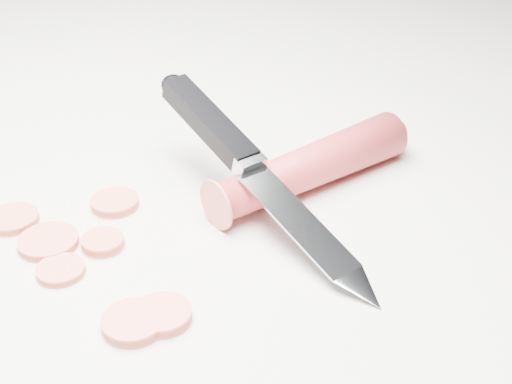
% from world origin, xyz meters
% --- Properties ---
extents(ground, '(2.40, 2.40, 0.00)m').
position_xyz_m(ground, '(0.00, 0.00, 0.00)').
color(ground, silver).
rests_on(ground, ground).
extents(carrot, '(0.10, 0.17, 0.03)m').
position_xyz_m(carrot, '(0.09, 0.07, 0.02)').
color(carrot, red).
rests_on(carrot, ground).
extents(carrot_slice_0, '(0.04, 0.04, 0.01)m').
position_xyz_m(carrot_slice_0, '(-0.04, -0.07, 0.00)').
color(carrot_slice_0, '#F16550').
rests_on(carrot_slice_0, ground).
extents(carrot_slice_1, '(0.03, 0.03, 0.01)m').
position_xyz_m(carrot_slice_1, '(-0.01, -0.09, 0.00)').
color(carrot_slice_1, '#F16550').
rests_on(carrot_slice_1, ground).
extents(carrot_slice_2, '(0.03, 0.03, 0.01)m').
position_xyz_m(carrot_slice_2, '(-0.03, -0.01, 0.00)').
color(carrot_slice_2, '#F16550').
rests_on(carrot_slice_2, ground).
extents(carrot_slice_3, '(0.03, 0.03, 0.01)m').
position_xyz_m(carrot_slice_3, '(-0.01, -0.06, 0.00)').
color(carrot_slice_3, '#F16550').
rests_on(carrot_slice_3, ground).
extents(carrot_slice_4, '(0.03, 0.03, 0.01)m').
position_xyz_m(carrot_slice_4, '(0.07, -0.10, 0.00)').
color(carrot_slice_4, '#F16550').
rests_on(carrot_slice_4, ground).
extents(carrot_slice_5, '(0.04, 0.04, 0.01)m').
position_xyz_m(carrot_slice_5, '(-0.08, -0.06, 0.00)').
color(carrot_slice_5, '#F16550').
rests_on(carrot_slice_5, ground).
extents(carrot_slice_6, '(0.04, 0.04, 0.01)m').
position_xyz_m(carrot_slice_6, '(0.06, -0.11, 0.00)').
color(carrot_slice_6, '#F16550').
rests_on(carrot_slice_6, ground).
extents(kitchen_knife, '(0.23, 0.13, 0.07)m').
position_xyz_m(kitchen_knife, '(0.07, 0.02, 0.04)').
color(kitchen_knife, '#B3B5BA').
rests_on(kitchen_knife, ground).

